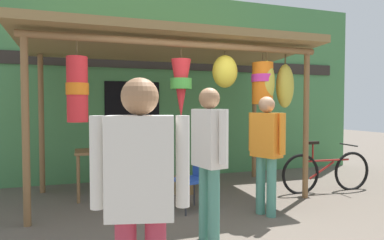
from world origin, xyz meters
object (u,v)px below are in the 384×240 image
object	(u,v)px
flower_heap_on_table	(119,145)
wicker_basket_by_table	(183,185)
folding_chair	(195,175)
parked_bicycle	(326,172)
shopper_by_bananas	(140,191)
customer_foreground	(266,146)
display_table	(118,155)
vendor_in_orange	(209,151)

from	to	relation	value
flower_heap_on_table	wicker_basket_by_table	bearing A→B (deg)	-12.73
folding_chair	parked_bicycle	size ratio (longest dim) A/B	0.48
wicker_basket_by_table	shopper_by_bananas	distance (m)	3.84
shopper_by_bananas	parked_bicycle	bearing A→B (deg)	36.53
shopper_by_bananas	wicker_basket_by_table	bearing A→B (deg)	69.11
customer_foreground	shopper_by_bananas	bearing A→B (deg)	-136.00
wicker_basket_by_table	parked_bicycle	world-z (taller)	parked_bicycle
folding_chair	shopper_by_bananas	world-z (taller)	shopper_by_bananas
display_table	folding_chair	size ratio (longest dim) A/B	1.64
folding_chair	flower_heap_on_table	bearing A→B (deg)	127.87
parked_bicycle	display_table	bearing A→B (deg)	165.73
display_table	flower_heap_on_table	world-z (taller)	flower_heap_on_table
display_table	flower_heap_on_table	distance (m)	0.17
flower_heap_on_table	wicker_basket_by_table	world-z (taller)	flower_heap_on_table
folding_chair	vendor_in_orange	bearing A→B (deg)	-101.21
vendor_in_orange	shopper_by_bananas	xyz separation A→B (m)	(-0.98, -1.38, -0.02)
folding_chair	parked_bicycle	bearing A→B (deg)	5.51
vendor_in_orange	shopper_by_bananas	bearing A→B (deg)	-125.53
wicker_basket_by_table	vendor_in_orange	xyz separation A→B (m)	(-0.35, -2.12, 0.87)
customer_foreground	flower_heap_on_table	bearing A→B (deg)	135.71
display_table	vendor_in_orange	world-z (taller)	vendor_in_orange
display_table	customer_foreground	size ratio (longest dim) A/B	0.84
folding_chair	wicker_basket_by_table	size ratio (longest dim) A/B	2.01
vendor_in_orange	customer_foreground	distance (m)	1.24
flower_heap_on_table	shopper_by_bananas	xyz separation A→B (m)	(-0.27, -3.74, 0.14)
folding_chair	vendor_in_orange	world-z (taller)	vendor_in_orange
flower_heap_on_table	folding_chair	bearing A→B (deg)	-52.13
customer_foreground	vendor_in_orange	bearing A→B (deg)	-150.35
parked_bicycle	shopper_by_bananas	bearing A→B (deg)	-143.47
folding_chair	display_table	bearing A→B (deg)	130.39
flower_heap_on_table	folding_chair	size ratio (longest dim) A/B	0.91
parked_bicycle	vendor_in_orange	size ratio (longest dim) A/B	1.03
wicker_basket_by_table	folding_chair	bearing A→B (deg)	-97.21
customer_foreground	shopper_by_bananas	xyz separation A→B (m)	(-2.06, -1.99, 0.02)
wicker_basket_by_table	customer_foreground	world-z (taller)	customer_foreground
customer_foreground	wicker_basket_by_table	bearing A→B (deg)	115.81
parked_bicycle	folding_chair	bearing A→B (deg)	-174.49
flower_heap_on_table	customer_foreground	xyz separation A→B (m)	(1.79, -1.74, 0.12)
shopper_by_bananas	folding_chair	bearing A→B (deg)	64.40
parked_bicycle	customer_foreground	size ratio (longest dim) A/B	1.07
display_table	flower_heap_on_table	size ratio (longest dim) A/B	1.80
vendor_in_orange	flower_heap_on_table	bearing A→B (deg)	106.75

